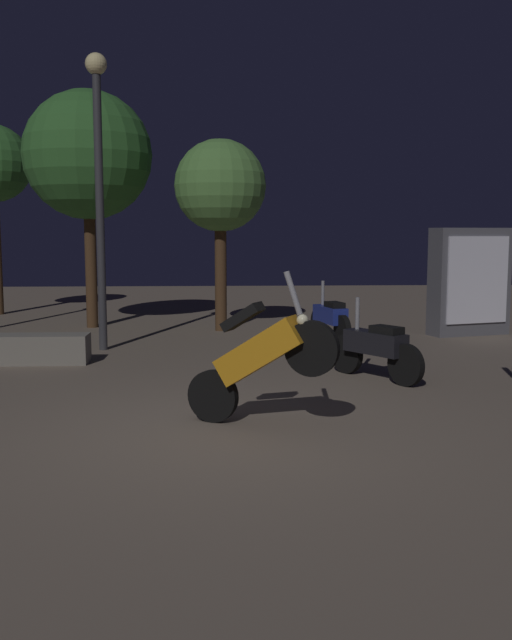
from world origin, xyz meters
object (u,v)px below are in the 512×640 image
(motorcycle_blue_parked_left, at_px, (330,318))
(motorcycle_black_parked_right, at_px, (376,348))
(kiosk_billboard, at_px, (470,282))
(motorcycle_orange_foreground, at_px, (261,356))
(streetlamp_far, at_px, (99,164))

(motorcycle_blue_parked_left, distance_m, motorcycle_black_parked_right, 3.40)
(motorcycle_blue_parked_left, distance_m, kiosk_billboard, 3.05)
(motorcycle_orange_foreground, relative_size, motorcycle_blue_parked_left, 1.00)
(motorcycle_blue_parked_left, height_order, kiosk_billboard, kiosk_billboard)
(kiosk_billboard, bearing_deg, streetlamp_far, -3.77)
(motorcycle_orange_foreground, distance_m, motorcycle_black_parked_right, 2.92)
(motorcycle_orange_foreground, distance_m, streetlamp_far, 6.11)
(motorcycle_blue_parked_left, distance_m, streetlamp_far, 4.91)
(motorcycle_black_parked_right, xyz_separation_m, streetlamp_far, (-4.14, 2.72, 2.71))
(motorcycle_blue_parked_left, xyz_separation_m, streetlamp_far, (-4.04, -0.68, 2.71))
(motorcycle_black_parked_right, bearing_deg, streetlamp_far, 22.35)
(motorcycle_blue_parked_left, height_order, streetlamp_far, streetlamp_far)
(motorcycle_black_parked_right, relative_size, kiosk_billboard, 0.68)
(motorcycle_orange_foreground, height_order, kiosk_billboard, kiosk_billboard)
(motorcycle_orange_foreground, relative_size, motorcycle_black_parked_right, 1.14)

